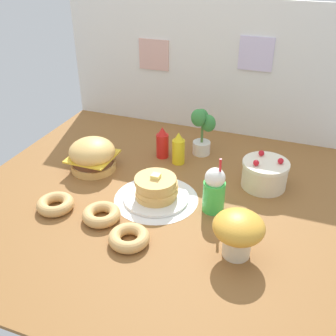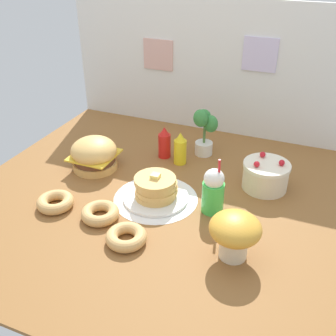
# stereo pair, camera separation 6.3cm
# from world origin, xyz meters

# --- Properties ---
(ground_plane) EXTENTS (2.16, 2.08, 0.02)m
(ground_plane) POSITION_xyz_m (0.00, 0.00, -0.01)
(ground_plane) COLOR brown
(back_wall) EXTENTS (2.16, 0.04, 0.98)m
(back_wall) POSITION_xyz_m (-0.00, 1.04, 0.49)
(back_wall) COLOR silver
(back_wall) RESTS_ON ground_plane
(doily_mat) EXTENTS (0.49, 0.49, 0.00)m
(doily_mat) POSITION_xyz_m (0.04, -0.02, 0.00)
(doily_mat) COLOR white
(doily_mat) RESTS_ON ground_plane
(burger) EXTENTS (0.30, 0.30, 0.21)m
(burger) POSITION_xyz_m (-0.47, 0.16, 0.10)
(burger) COLOR #DBA859
(burger) RESTS_ON ground_plane
(pancake_stack) EXTENTS (0.38, 0.38, 0.17)m
(pancake_stack) POSITION_xyz_m (0.04, -0.02, 0.07)
(pancake_stack) COLOR white
(pancake_stack) RESTS_ON doily_mat
(layer_cake) EXTENTS (0.28, 0.28, 0.20)m
(layer_cake) POSITION_xyz_m (0.61, 0.35, 0.09)
(layer_cake) COLOR beige
(layer_cake) RESTS_ON ground_plane
(ketchup_bottle) EXTENTS (0.09, 0.09, 0.22)m
(ketchup_bottle) POSITION_xyz_m (-0.11, 0.48, 0.10)
(ketchup_bottle) COLOR red
(ketchup_bottle) RESTS_ON ground_plane
(mustard_bottle) EXTENTS (0.09, 0.09, 0.22)m
(mustard_bottle) POSITION_xyz_m (0.02, 0.44, 0.10)
(mustard_bottle) COLOR yellow
(mustard_bottle) RESTS_ON ground_plane
(cream_soda_cup) EXTENTS (0.12, 0.12, 0.34)m
(cream_soda_cup) POSITION_xyz_m (0.38, 0.00, 0.13)
(cream_soda_cup) COLOR green
(cream_soda_cup) RESTS_ON ground_plane
(donut_pink_glaze) EXTENTS (0.21, 0.21, 0.06)m
(donut_pink_glaze) POSITION_xyz_m (-0.45, -0.30, 0.03)
(donut_pink_glaze) COLOR tan
(donut_pink_glaze) RESTS_ON ground_plane
(donut_chocolate) EXTENTS (0.21, 0.21, 0.06)m
(donut_chocolate) POSITION_xyz_m (-0.16, -0.30, 0.03)
(donut_chocolate) COLOR tan
(donut_chocolate) RESTS_ON ground_plane
(donut_vanilla) EXTENTS (0.21, 0.21, 0.06)m
(donut_vanilla) POSITION_xyz_m (0.06, -0.42, 0.03)
(donut_vanilla) COLOR tan
(donut_vanilla) RESTS_ON ground_plane
(potted_plant) EXTENTS (0.16, 0.13, 0.34)m
(potted_plant) POSITION_xyz_m (0.13, 0.62, 0.18)
(potted_plant) COLOR white
(potted_plant) RESTS_ON ground_plane
(mushroom_stool) EXTENTS (0.25, 0.25, 0.24)m
(mushroom_stool) POSITION_xyz_m (0.58, -0.31, 0.15)
(mushroom_stool) COLOR beige
(mushroom_stool) RESTS_ON ground_plane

